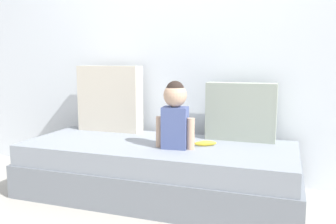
{
  "coord_description": "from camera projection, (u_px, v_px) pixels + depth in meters",
  "views": [
    {
      "loc": [
        0.94,
        -2.5,
        1.05
      ],
      "look_at": [
        0.09,
        0.0,
        0.67
      ],
      "focal_mm": 37.72,
      "sensor_mm": 36.0,
      "label": 1
    }
  ],
  "objects": [
    {
      "name": "toddler",
      "position": [
        175.0,
        113.0,
        2.55
      ],
      "size": [
        0.29,
        0.17,
        0.49
      ],
      "color": "#4C5B93",
      "rests_on": "couch"
    },
    {
      "name": "throw_pillow_right",
      "position": [
        241.0,
        112.0,
        2.83
      ],
      "size": [
        0.55,
        0.16,
        0.46
      ],
      "primitive_type": "cube",
      "color": "#99A393",
      "rests_on": "couch"
    },
    {
      "name": "couch",
      "position": [
        158.0,
        170.0,
        2.76
      ],
      "size": [
        2.14,
        0.88,
        0.42
      ],
      "color": "gray",
      "rests_on": "ground"
    },
    {
      "name": "banana",
      "position": [
        205.0,
        143.0,
        2.65
      ],
      "size": [
        0.17,
        0.11,
        0.04
      ],
      "primitive_type": "ellipsoid",
      "rotation": [
        0.0,
        0.0,
        0.46
      ],
      "color": "yellow",
      "rests_on": "couch"
    },
    {
      "name": "ground_plane",
      "position": [
        158.0,
        195.0,
        2.79
      ],
      "size": [
        12.0,
        12.0,
        0.0
      ],
      "primitive_type": "plane",
      "color": "#B2ADA3"
    },
    {
      "name": "throw_pillow_left",
      "position": [
        110.0,
        99.0,
        3.2
      ],
      "size": [
        0.58,
        0.16,
        0.59
      ],
      "primitive_type": "cube",
      "color": "beige",
      "rests_on": "couch"
    },
    {
      "name": "back_wall",
      "position": [
        180.0,
        39.0,
        3.15
      ],
      "size": [
        5.34,
        0.1,
        2.48
      ],
      "primitive_type": "cube",
      "color": "silver",
      "rests_on": "ground"
    }
  ]
}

